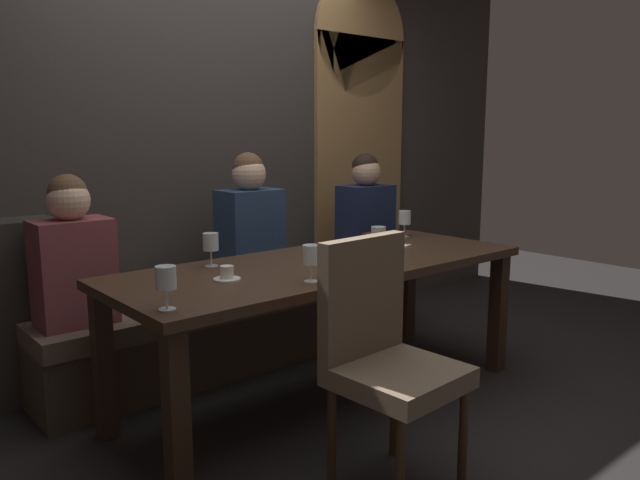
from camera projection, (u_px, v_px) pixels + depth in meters
ground at (325, 398)px, 3.24m from camera, size 9.00×9.00×0.00m
back_wall_tiled at (200, 114)px, 3.90m from camera, size 6.00×0.12×3.00m
arched_door at (360, 135)px, 4.73m from camera, size 0.90×0.05×2.55m
dining_table at (325, 278)px, 3.13m from camera, size 2.20×0.84×0.74m
banquette_bench at (250, 326)px, 3.72m from camera, size 2.50×0.44×0.45m
chair_near_side at (383, 347)px, 2.39m from camera, size 0.46×0.46×0.98m
diner_redhead at (72, 255)px, 2.98m from camera, size 0.36×0.24×0.74m
diner_bearded at (250, 225)px, 3.66m from camera, size 0.36×0.24×0.82m
diner_far_end at (366, 214)px, 4.25m from camera, size 0.36×0.24×0.80m
wine_glass_end_left at (405, 218)px, 3.83m from camera, size 0.08×0.08×0.16m
wine_glass_near_left at (211, 243)px, 2.97m from camera, size 0.08×0.08×0.16m
wine_glass_center_back at (311, 257)px, 2.66m from camera, size 0.08×0.08×0.16m
wine_glass_end_right at (166, 280)px, 2.24m from camera, size 0.08×0.08×0.16m
wine_glass_near_right at (378, 236)px, 3.18m from camera, size 0.08×0.08×0.16m
espresso_cup at (227, 274)px, 2.71m from camera, size 0.12×0.12×0.06m
dessert_plate at (370, 239)px, 3.68m from camera, size 0.19×0.19×0.05m
fork_on_table at (351, 243)px, 3.60m from camera, size 0.02×0.17×0.01m
folded_napkin at (399, 246)px, 3.52m from camera, size 0.13×0.12×0.01m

